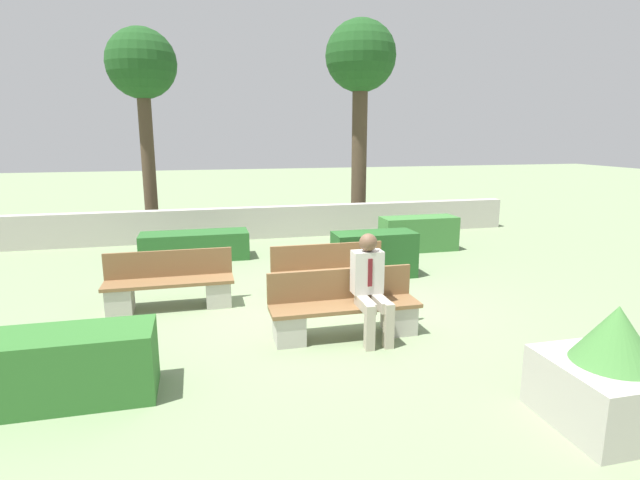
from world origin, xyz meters
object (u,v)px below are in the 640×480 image
object	(u,v)px
bench_left_side	(330,278)
planter_corner_left	(611,375)
bench_right_side	(170,287)
bench_front	(345,312)
tree_leftmost	(142,71)
tree_center_left	(361,65)
person_seated_man	(370,282)

from	to	relation	value
bench_left_side	planter_corner_left	distance (m)	4.21
bench_right_side	planter_corner_left	bearing A→B (deg)	-42.40
bench_left_side	bench_front	bearing A→B (deg)	-94.63
bench_left_side	bench_right_side	xyz separation A→B (m)	(-2.41, 0.12, 0.00)
bench_left_side	tree_leftmost	distance (m)	7.81
bench_right_side	tree_center_left	size ratio (longest dim) A/B	0.34
person_seated_man	bench_right_side	bearing A→B (deg)	144.86
bench_front	bench_right_side	world-z (taller)	same
tree_center_left	bench_right_side	bearing A→B (deg)	-129.45
planter_corner_left	bench_front	bearing A→B (deg)	124.94
bench_right_side	planter_corner_left	size ratio (longest dim) A/B	1.69
tree_center_left	bench_left_side	bearing A→B (deg)	-111.99
planter_corner_left	person_seated_man	bearing A→B (deg)	121.65
bench_left_side	person_seated_man	distance (m)	1.68
planter_corner_left	tree_leftmost	distance (m)	11.63
bench_front	bench_left_side	distance (m)	1.50
bench_right_side	person_seated_man	distance (m)	3.07
bench_left_side	planter_corner_left	world-z (taller)	planter_corner_left
bench_right_side	tree_center_left	distance (m)	8.58
planter_corner_left	tree_leftmost	size ratio (longest dim) A/B	0.22
bench_front	tree_leftmost	size ratio (longest dim) A/B	0.38
bench_front	tree_leftmost	bearing A→B (deg)	110.85
bench_front	bench_left_side	xyz separation A→B (m)	(0.21, 1.49, -0.00)
person_seated_man	bench_left_side	bearing A→B (deg)	92.70
person_seated_man	tree_leftmost	distance (m)	9.01
person_seated_man	bench_front	bearing A→B (deg)	154.35
person_seated_man	planter_corner_left	bearing A→B (deg)	-58.35
bench_front	bench_left_side	bearing A→B (deg)	82.02
bench_left_side	tree_leftmost	size ratio (longest dim) A/B	0.36
bench_left_side	planter_corner_left	size ratio (longest dim) A/B	1.65
tree_center_left	planter_corner_left	bearing A→B (deg)	-95.32
planter_corner_left	tree_leftmost	bearing A→B (deg)	114.61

